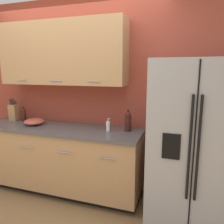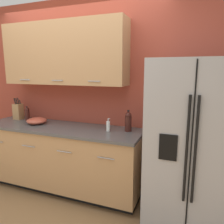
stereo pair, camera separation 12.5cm
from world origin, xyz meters
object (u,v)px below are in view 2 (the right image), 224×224
Objects in this scene: knife_block at (18,111)px; wine_bottle at (128,121)px; soap_dispenser at (108,126)px; refrigerator at (191,145)px; oil_bottle at (27,114)px; mixing_bowl at (37,121)px.

wine_bottle is at bearing -1.29° from knife_block.
soap_dispenser is at bearing -160.60° from wine_bottle.
refrigerator reaches higher than wine_bottle.
oil_bottle is (-1.36, 0.11, 0.04)m from soap_dispenser.
oil_bottle reaches higher than soap_dispenser.
knife_block is 2.04× the size of soap_dispenser.
soap_dispenser is 0.76× the size of oil_bottle.
refrigerator is 0.79m from wine_bottle.
oil_bottle is (-2.34, 0.22, 0.12)m from refrigerator.
knife_block is at bearing 174.70° from refrigerator.
wine_bottle is 0.26m from soap_dispenser.
soap_dispenser is (1.54, -0.12, -0.06)m from knife_block.
mixing_bowl is (-1.08, -0.02, -0.02)m from soap_dispenser.
knife_block is at bearing 178.71° from wine_bottle.
refrigerator is 6.58× the size of wine_bottle.
soap_dispenser is 0.59× the size of mixing_bowl.
refrigerator is 0.99m from soap_dispenser.
refrigerator reaches higher than oil_bottle.
soap_dispenser is at bearing -4.53° from knife_block.
soap_dispenser reaches higher than mixing_bowl.
knife_block reaches higher than wine_bottle.
wine_bottle is 1.25× the size of oil_bottle.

